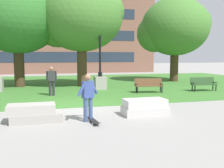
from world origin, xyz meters
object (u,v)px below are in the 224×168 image
person_skateboarder (88,95)px  park_bench_near_right (149,84)px  concrete_block_center (34,113)px  person_bystander_far_lawn (52,79)px  skateboard (94,121)px  concrete_block_left (145,107)px  park_bench_near_left (203,83)px  lamp_post_center (100,75)px

person_skateboarder → park_bench_near_right: (5.03, 6.26, -0.43)m
concrete_block_center → park_bench_near_right: 9.02m
park_bench_near_right → person_bystander_far_lawn: 6.06m
skateboard → person_bystander_far_lawn: bearing=99.5°
skateboard → person_bystander_far_lawn: 7.04m
concrete_block_center → concrete_block_left: same height
park_bench_near_left → person_bystander_far_lawn: (-9.90, 0.50, 0.44)m
person_skateboarder → person_bystander_far_lawn: person_bystander_far_lawn is taller
park_bench_near_right → person_bystander_far_lawn: size_ratio=1.08×
concrete_block_center → person_skateboarder: 2.03m
person_skateboarder → person_bystander_far_lawn: (-1.01, 6.57, 0.02)m
park_bench_near_right → lamp_post_center: bearing=136.5°
person_bystander_far_lawn → concrete_block_left: bearing=-61.0°
concrete_block_left → park_bench_near_left: (6.52, 5.62, 0.23)m
concrete_block_center → concrete_block_left: size_ratio=1.06×
concrete_block_left → person_bystander_far_lawn: (-3.39, 6.12, 0.68)m
concrete_block_center → lamp_post_center: bearing=62.7°
lamp_post_center → skateboard: bearing=-104.0°
concrete_block_center → concrete_block_left: bearing=-0.0°
concrete_block_center → person_bystander_far_lawn: (0.86, 6.12, 0.68)m
concrete_block_left → person_bystander_far_lawn: 7.03m
person_bystander_far_lawn → concrete_block_center: bearing=-98.0°
skateboard → park_bench_near_left: park_bench_near_left is taller
park_bench_near_right → lamp_post_center: lamp_post_center is taller
person_skateboarder → skateboard: bearing=-65.5°
lamp_post_center → person_bystander_far_lawn: size_ratio=2.84×
concrete_block_center → park_bench_near_right: (6.90, 5.81, 0.23)m
concrete_block_center → skateboard: (2.01, -0.77, -0.22)m
lamp_post_center → park_bench_near_right: bearing=-43.5°
park_bench_near_left → person_skateboarder: bearing=-145.7°
skateboard → lamp_post_center: lamp_post_center is taller
park_bench_near_right → concrete_block_center: bearing=-139.9°
skateboard → park_bench_near_right: bearing=53.4°
park_bench_near_left → park_bench_near_right: bearing=177.2°
lamp_post_center → concrete_block_left: bearing=-90.2°
concrete_block_left → person_skateboarder: (-2.38, -0.45, 0.66)m
person_skateboarder → lamp_post_center: bearing=74.6°
park_bench_near_left → person_bystander_far_lawn: bearing=177.1°
park_bench_near_right → lamp_post_center: (-2.62, 2.49, 0.47)m
concrete_block_center → lamp_post_center: (4.28, 8.30, 0.71)m
person_skateboarder → park_bench_near_right: size_ratio=0.92×
park_bench_near_right → park_bench_near_left: bearing=-2.8°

